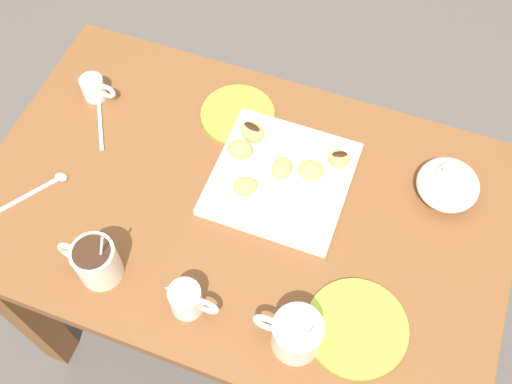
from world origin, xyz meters
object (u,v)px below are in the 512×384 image
Objects in this scene: saucer_lime_left at (357,328)px; beignet_1 at (311,170)px; chocolate_sauce_pitcher at (94,87)px; beignet_5 at (245,186)px; saucer_lime_right at (238,114)px; coffee_mug_cream_left at (296,334)px; coffee_mug_cream_right at (95,261)px; beignet_2 at (282,168)px; dining_table at (243,233)px; beignet_0 at (339,159)px; ice_cream_bowl at (449,183)px; cream_pitcher_white at (187,299)px; pastry_plate_square at (281,178)px; beignet_4 at (240,149)px; beignet_3 at (252,132)px.

beignet_1 reaches higher than saucer_lime_left.
chocolate_sauce_pitcher reaches higher than beignet_5.
coffee_mug_cream_left is at bearing 122.53° from saucer_lime_right.
beignet_2 is at bearing -128.21° from coffee_mug_cream_right.
coffee_mug_cream_left is 0.53m from saucer_lime_right.
beignet_0 is (-0.16, -0.15, 0.17)m from dining_table.
coffee_mug_cream_right is 2.63× the size of beignet_1.
dining_table is 8.61× the size of ice_cream_bowl.
coffee_mug_cream_right is at bearing -1.99° from cream_pitcher_white.
pastry_plate_square is 0.34m from ice_cream_bowl.
beignet_1 is (-0.13, -0.35, -0.01)m from cream_pitcher_white.
chocolate_sauce_pitcher is 0.33m from saucer_lime_right.
dining_table is 11.89× the size of chocolate_sauce_pitcher.
beignet_0 is at bearing -165.85° from beignet_4.
saucer_lime_left is at bearing 132.79° from pastry_plate_square.
dining_table is at bearing 102.40° from beignet_3.
chocolate_sauce_pitcher is (0.40, -0.39, -0.01)m from cream_pitcher_white.
ice_cream_bowl is (-0.59, -0.40, -0.01)m from coffee_mug_cream_right.
cream_pitcher_white is (0.07, 0.32, 0.03)m from pastry_plate_square.
saucer_lime_right is (-0.32, -0.06, -0.03)m from chocolate_sauce_pitcher.
pastry_plate_square is 5.11× the size of beignet_3.
cream_pitcher_white is 1.92× the size of beignet_3.
beignet_1 is (-0.20, 0.10, 0.03)m from saucer_lime_right.
beignet_2 and beignet_4 have the same top height.
pastry_plate_square is at bearing 167.14° from beignet_4.
saucer_lime_left is 3.50× the size of beignet_2.
chocolate_sauce_pitcher is (0.41, -0.15, 0.17)m from dining_table.
pastry_plate_square is at bearing 141.39° from beignet_3.
saucer_lime_right is 0.21m from beignet_5.
beignet_0 is at bearing -140.76° from beignet_5.
chocolate_sauce_pitcher reaches higher than dining_table.
beignet_5 is (-0.09, 0.18, 0.03)m from saucer_lime_right.
beignet_5 is at bearing 49.51° from beignet_2.
coffee_mug_cream_right is 0.37m from beignet_4.
ice_cream_bowl reaches higher than beignet_4.
beignet_1 is at bearing 46.54° from beignet_0.
ice_cream_bowl reaches higher than saucer_lime_left.
saucer_lime_right is (0.38, -0.38, 0.00)m from saucer_lime_left.
ice_cream_bowl is at bearing -105.26° from saucer_lime_left.
coffee_mug_cream_right is at bearing 34.54° from ice_cream_bowl.
coffee_mug_cream_right reaches higher than beignet_3.
pastry_plate_square is 1.47× the size of saucer_lime_left.
cream_pitcher_white is 1.92× the size of beignet_1.
ice_cream_bowl is 0.35m from saucer_lime_left.
beignet_1 is at bearing -57.33° from saucer_lime_left.
beignet_1 is 0.99× the size of beignet_4.
saucer_lime_right is (0.09, -0.21, 0.15)m from dining_table.
beignet_4 is at bearing -85.02° from cream_pitcher_white.
beignet_5 reaches higher than saucer_lime_left.
coffee_mug_cream_left is at bearing 120.34° from beignet_3.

